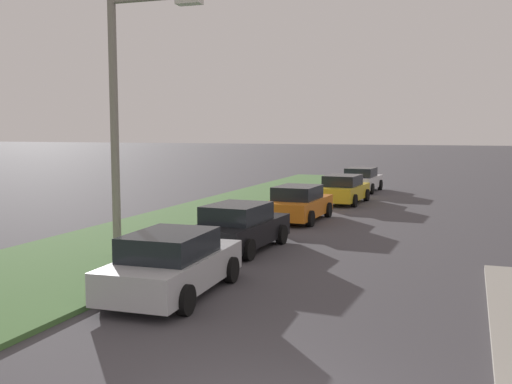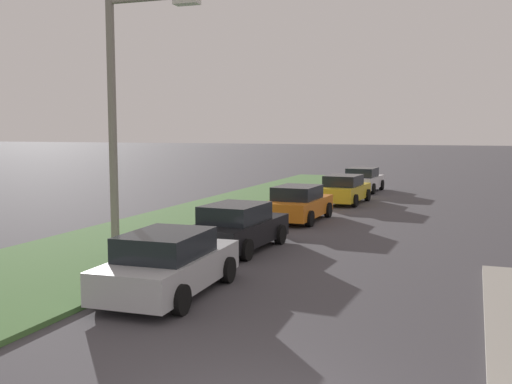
% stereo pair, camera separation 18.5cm
% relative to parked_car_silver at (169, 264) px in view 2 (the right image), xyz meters
% --- Properties ---
extents(grass_median, '(60.00, 6.00, 0.12)m').
position_rel_parked_car_silver_xyz_m(grass_median, '(4.97, 4.11, -0.66)').
color(grass_median, '#477238').
rests_on(grass_median, ground).
extents(parked_car_silver, '(4.38, 2.17, 1.47)m').
position_rel_parked_car_silver_xyz_m(parked_car_silver, '(0.00, 0.00, 0.00)').
color(parked_car_silver, '#B2B5BA').
rests_on(parked_car_silver, ground).
extents(parked_car_black, '(4.39, 2.19, 1.47)m').
position_rel_parked_car_silver_xyz_m(parked_car_black, '(5.20, 0.46, 0.00)').
color(parked_car_black, black).
rests_on(parked_car_black, ground).
extents(parked_car_orange, '(4.35, 2.12, 1.47)m').
position_rel_parked_car_silver_xyz_m(parked_car_orange, '(11.62, 0.37, 0.00)').
color(parked_car_orange, orange).
rests_on(parked_car_orange, ground).
extents(parked_car_yellow, '(4.39, 2.20, 1.47)m').
position_rel_parked_car_silver_xyz_m(parked_car_yellow, '(18.07, -0.17, 0.00)').
color(parked_car_yellow, gold).
rests_on(parked_car_yellow, ground).
extents(parked_car_white, '(4.37, 2.15, 1.47)m').
position_rel_parked_car_silver_xyz_m(parked_car_white, '(24.27, -0.01, 0.00)').
color(parked_car_white, silver).
rests_on(parked_car_white, ground).
extents(streetlight, '(0.40, 2.87, 7.50)m').
position_rel_parked_car_silver_xyz_m(streetlight, '(2.88, 3.03, 3.67)').
color(streetlight, gray).
rests_on(streetlight, ground).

